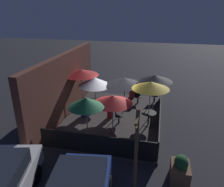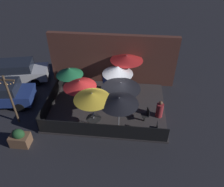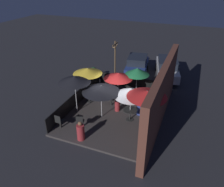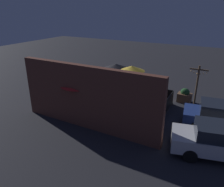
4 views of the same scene
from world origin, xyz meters
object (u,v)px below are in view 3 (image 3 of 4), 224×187
Objects in this scene: patron_2 at (140,107)px; light_post at (115,58)px; patron_0 at (81,132)px; patron_1 at (117,103)px; dining_table_0 at (89,94)px; patio_chair_2 at (112,99)px; parked_car_0 at (137,65)px; patio_umbrella_0 at (88,71)px; dining_table_1 at (130,112)px; patio_umbrella_2 at (74,80)px; patio_umbrella_3 at (101,89)px; patio_umbrella_1 at (131,92)px; patio_umbrella_6 at (118,76)px; patio_chair_0 at (80,121)px; planter_box at (94,74)px; patio_umbrella_5 at (137,71)px; patio_umbrella_4 at (147,94)px; parked_car_1 at (167,67)px; patio_chair_1 at (59,121)px.

patron_2 is 6.08m from light_post.
patron_0 is 0.94× the size of patron_1.
patio_chair_2 is at bearing 94.52° from dining_table_0.
patio_umbrella_0 is at bearing -23.51° from parked_car_0.
dining_table_0 is 0.65× the size of patron_2.
patio_umbrella_0 is 4.62m from light_post.
light_post is at bearing -150.87° from dining_table_1.
patio_umbrella_2 is 4.41m from patron_2.
patio_umbrella_3 is 1.80× the size of patron_2.
patio_umbrella_1 is 1.91× the size of patron_0.
patio_umbrella_6 reaches higher than patio_chair_0.
patio_umbrella_5 is at bearing 67.93° from planter_box.
patio_umbrella_6 is 3.84m from light_post.
patio_umbrella_4 reaches higher than patio_umbrella_3.
light_post reaches higher than patio_chair_0.
patio_umbrella_2 reaches higher than parked_car_0.
light_post is 2.39m from parked_car_0.
parked_car_1 is at bearing 161.05° from patio_umbrella_3.
patio_umbrella_5 is 1.08× the size of patio_umbrella_6.
patio_umbrella_1 is at bearing 4.39° from parked_car_0.
patio_umbrella_4 is 2.85× the size of dining_table_1.
patio_umbrella_1 is 2.52× the size of dining_table_1.
parked_car_0 is (-6.03, -0.00, 0.23)m from patio_chair_2.
patio_umbrella_5 is 2.36× the size of patio_chair_1.
patio_chair_2 is at bearing 41.24° from planter_box.
patio_umbrella_6 is (0.88, -1.07, -0.13)m from patio_umbrella_5.
patio_umbrella_5 is 0.67× the size of light_post.
planter_box is at bearing -132.15° from patio_umbrella_4.
light_post is (-8.29, -1.23, 1.22)m from patron_0.
patio_umbrella_3 reaches higher than patron_2.
patron_0 is (2.67, -1.90, -0.08)m from dining_table_1.
patron_2 is (-1.32, -0.61, -1.73)m from patio_umbrella_4.
dining_table_0 is 3.96m from planter_box.
planter_box is (-3.68, -1.44, -1.97)m from patio_umbrella_0.
patio_umbrella_4 is 2.69× the size of patio_chair_2.
dining_table_1 is 0.92m from patron_2.
parked_car_1 is at bearing 172.66° from dining_table_1.
patio_umbrella_5 is at bearing 124.94° from patio_umbrella_0.
patron_1 reaches higher than patron_0.
patio_umbrella_4 is 2.03× the size of patron_1.
patio_umbrella_5 is 5.42m from patio_chair_0.
patio_chair_1 is 9.67m from parked_car_0.
patron_1 is 5.47m from light_post.
dining_table_1 is (-0.00, -0.00, -1.35)m from patio_umbrella_1.
patio_umbrella_4 is at bearing 34.20° from light_post.
patio_chair_2 is 6.89m from parked_car_1.
patio_umbrella_1 reaches higher than patron_2.
patio_umbrella_3 is 6.10m from planter_box.
parked_car_0 is at bearing 166.31° from patio_umbrella_2.
patron_0 is (3.71, 1.39, -1.81)m from patio_umbrella_0.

